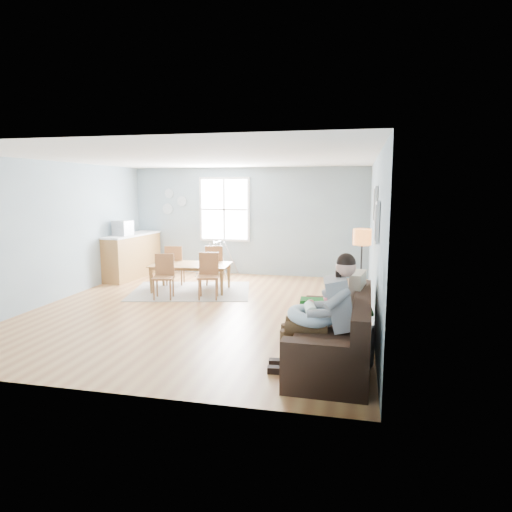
% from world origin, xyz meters
% --- Properties ---
extents(room, '(8.40, 9.40, 3.90)m').
position_xyz_m(room, '(0.00, 0.00, 2.42)').
color(room, '#9E6238').
extents(window, '(1.32, 0.08, 1.62)m').
position_xyz_m(window, '(-0.60, 3.46, 1.65)').
color(window, silver).
rests_on(window, room).
extents(pictures, '(0.05, 1.34, 0.74)m').
position_xyz_m(pictures, '(2.97, -1.05, 1.85)').
color(pictures, silver).
rests_on(pictures, room).
extents(wall_plates, '(0.67, 0.02, 0.66)m').
position_xyz_m(wall_plates, '(-2.00, 3.47, 1.83)').
color(wall_plates, '#91A5AF').
rests_on(wall_plates, room).
extents(sofa, '(0.97, 2.18, 0.87)m').
position_xyz_m(sofa, '(2.51, -2.09, 0.31)').
color(sofa, black).
rests_on(sofa, room).
extents(green_throw, '(1.04, 0.89, 0.04)m').
position_xyz_m(green_throw, '(2.44, -1.37, 0.55)').
color(green_throw, '#124F16').
rests_on(green_throw, sofa).
extents(beige_pillow, '(0.23, 0.55, 0.54)m').
position_xyz_m(beige_pillow, '(2.75, -1.53, 0.80)').
color(beige_pillow, tan).
rests_on(beige_pillow, sofa).
extents(father, '(1.06, 0.53, 1.45)m').
position_xyz_m(father, '(2.37, -2.40, 0.77)').
color(father, '#969698').
rests_on(father, sofa).
extents(nursing_pillow, '(0.62, 0.61, 0.23)m').
position_xyz_m(nursing_pillow, '(2.21, -2.39, 0.68)').
color(nursing_pillow, silver).
rests_on(nursing_pillow, father).
extents(infant, '(0.20, 0.39, 0.14)m').
position_xyz_m(infant, '(2.20, -2.36, 0.76)').
color(infant, white).
rests_on(infant, nursing_pillow).
extents(toddler, '(0.56, 0.29, 0.87)m').
position_xyz_m(toddler, '(2.44, -1.88, 0.74)').
color(toddler, white).
rests_on(toddler, sofa).
extents(floor_lamp, '(0.30, 0.30, 1.51)m').
position_xyz_m(floor_lamp, '(2.80, 0.11, 1.25)').
color(floor_lamp, black).
rests_on(floor_lamp, room).
extents(storage_cube, '(0.55, 0.51, 0.51)m').
position_xyz_m(storage_cube, '(2.69, -2.19, 0.25)').
color(storage_cube, white).
rests_on(storage_cube, room).
extents(rug, '(2.83, 2.38, 0.01)m').
position_xyz_m(rug, '(-0.73, 1.32, 0.01)').
color(rug, gray).
rests_on(rug, room).
extents(dining_table, '(1.74, 1.07, 0.58)m').
position_xyz_m(dining_table, '(-0.73, 1.32, 0.29)').
color(dining_table, brown).
rests_on(dining_table, rug).
extents(chair_sw, '(0.48, 0.48, 0.89)m').
position_xyz_m(chair_sw, '(-1.03, 0.63, 0.50)').
color(chair_sw, brown).
rests_on(chair_sw, rug).
extents(chair_se, '(0.50, 0.50, 0.91)m').
position_xyz_m(chair_se, '(-0.16, 0.83, 0.52)').
color(chair_se, brown).
rests_on(chair_se, rug).
extents(chair_nw, '(0.49, 0.49, 0.91)m').
position_xyz_m(chair_nw, '(-1.30, 1.82, 0.51)').
color(chair_nw, brown).
rests_on(chair_nw, rug).
extents(chair_ne, '(0.51, 0.51, 0.92)m').
position_xyz_m(chair_ne, '(-0.43, 2.02, 0.52)').
color(chair_ne, brown).
rests_on(chair_ne, rug).
extents(counter, '(0.73, 1.96, 1.08)m').
position_xyz_m(counter, '(-2.70, 2.48, 0.54)').
color(counter, brown).
rests_on(counter, room).
extents(monitor, '(0.44, 0.42, 0.35)m').
position_xyz_m(monitor, '(-2.72, 2.12, 1.25)').
color(monitor, '#A4A3A8').
rests_on(monitor, counter).
extents(baby_swing, '(0.92, 0.93, 0.86)m').
position_xyz_m(baby_swing, '(-0.70, 3.10, 0.39)').
color(baby_swing, '#A4A3A8').
rests_on(baby_swing, room).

